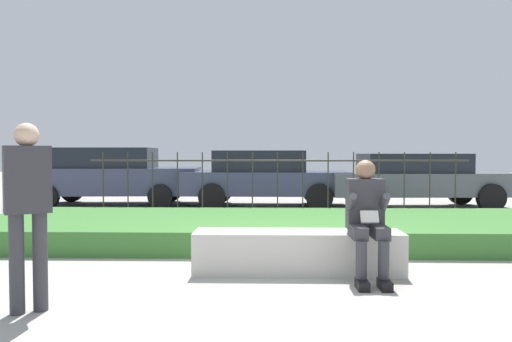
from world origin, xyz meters
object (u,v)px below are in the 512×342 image
Objects in this scene: person_seated_reader at (367,214)px; car_parked_center at (264,177)px; stone_bench at (298,254)px; car_parked_left at (111,175)px; car_parked_right at (417,179)px; person_passerby at (28,201)px.

car_parked_center is (-1.16, 7.31, 0.05)m from person_seated_reader.
stone_bench is 0.56× the size of car_parked_center.
car_parked_left is (-4.43, 7.25, 0.57)m from stone_bench.
person_passerby is (-5.64, -8.21, 0.22)m from car_parked_right.
person_seated_reader is 3.27m from person_passerby.
person_passerby is at bearing -148.09° from stone_bench.
stone_bench is 7.05m from car_parked_center.
car_parked_right reaches higher than stone_bench.
stone_bench is 1.46× the size of person_passerby.
car_parked_left is at bearing 173.59° from car_parked_right.
car_parked_left reaches higher than car_parked_right.
person_seated_reader is (0.71, -0.30, 0.49)m from stone_bench.
person_seated_reader reaches higher than stone_bench.
stone_bench is 0.51× the size of car_parked_left.
car_parked_center reaches higher than stone_bench.
car_parked_right is 7.75m from car_parked_left.
person_seated_reader is 0.31× the size of car_parked_center.
car_parked_center is at bearing -6.42° from car_parked_left.
car_parked_left is (-7.73, 0.49, 0.06)m from car_parked_right.
person_passerby is at bearing -127.25° from car_parked_right.
car_parked_center reaches higher than person_seated_reader.
car_parked_right is 2.84× the size of person_passerby.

